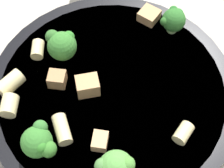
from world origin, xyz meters
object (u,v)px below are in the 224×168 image
Objects in this scene: rigatoni_2 at (184,132)px; chicken_chunk_3 at (100,141)px; broccoli_floret_3 at (116,168)px; rigatoni_4 at (10,83)px; broccoli_floret_0 at (60,46)px; rigatoni_1 at (62,129)px; rigatoni_3 at (38,49)px; chicken_chunk_2 at (57,79)px; rigatoni_0 at (9,106)px; pasta_bowl at (112,95)px; chicken_chunk_1 at (88,86)px; chicken_chunk_0 at (149,15)px; broccoli_floret_1 at (38,142)px; broccoli_floret_2 at (174,20)px.

chicken_chunk_3 is (0.06, 0.06, -0.00)m from rigatoni_2.
broccoli_floret_3 is 1.52× the size of rigatoni_4.
broccoli_floret_0 reaches higher than chicken_chunk_3.
rigatoni_1 and rigatoni_3 have the same top height.
chicken_chunk_2 is at bearing -135.35° from rigatoni_4.
rigatoni_0 is (-0.00, 0.08, -0.01)m from broccoli_floret_0.
rigatoni_1 is at bearing 175.72° from rigatoni_4.
rigatoni_3 is 0.05m from chicken_chunk_2.
rigatoni_0 is at bearing 12.82° from rigatoni_1.
chicken_chunk_1 is (0.02, 0.02, 0.02)m from pasta_bowl.
rigatoni_3 is 0.13m from chicken_chunk_0.
chicken_chunk_1 is at bearing 177.56° from rigatoni_3.
chicken_chunk_0 is (-0.07, -0.11, -0.00)m from rigatoni_3.
chicken_chunk_2 is 0.08m from chicken_chunk_3.
broccoli_floret_1 reaches higher than rigatoni_3.
chicken_chunk_1 is 1.28× the size of chicken_chunk_3.
rigatoni_0 is at bearing 68.98° from broccoli_floret_2.
rigatoni_0 is 1.03× the size of rigatoni_2.
rigatoni_4 is 1.54× the size of chicken_chunk_3.
rigatoni_3 is at bearing -32.95° from rigatoni_1.
broccoli_floret_3 is 1.44× the size of rigatoni_1.
broccoli_floret_0 reaches higher than pasta_bowl.
pasta_bowl is at bearing -128.91° from rigatoni_0.
rigatoni_2 is (-0.08, 0.10, -0.01)m from broccoli_floret_2.
chicken_chunk_1 is at bearing -158.06° from chicken_chunk_2.
broccoli_floret_3 is 1.82× the size of chicken_chunk_1.
rigatoni_0 is 0.07m from rigatoni_3.
pasta_bowl is at bearing 1.09° from rigatoni_2.
chicken_chunk_1 is at bearing -144.64° from rigatoni_4.
broccoli_floret_2 is at bearing -94.50° from rigatoni_1.
pasta_bowl is at bearing -96.50° from rigatoni_1.
chicken_chunk_3 is at bearing 161.53° from chicken_chunk_2.
rigatoni_2 is 0.15m from chicken_chunk_0.
rigatoni_1 is at bearing 36.65° from rigatoni_2.
broccoli_floret_3 is 0.07m from rigatoni_1.
chicken_chunk_0 reaches higher than pasta_bowl.
broccoli_floret_2 is at bearing -52.11° from rigatoni_2.
chicken_chunk_3 is at bearing -164.21° from rigatoni_0.
rigatoni_1 is (-0.00, -0.03, -0.01)m from broccoli_floret_1.
rigatoni_4 reaches higher than chicken_chunk_0.
pasta_bowl is 12.38× the size of chicken_chunk_0.
pasta_bowl is 0.09m from rigatoni_2.
broccoli_floret_0 is 1.76× the size of rigatoni_3.
broccoli_floret_3 is 0.16m from rigatoni_3.
broccoli_floret_3 is at bearing 115.91° from chicken_chunk_0.
broccoli_floret_0 is 2.00× the size of chicken_chunk_3.
rigatoni_2 is at bearing -170.22° from chicken_chunk_1.
chicken_chunk_0 is (0.02, -0.10, 0.02)m from pasta_bowl.
pasta_bowl is 0.06m from chicken_chunk_2.
broccoli_floret_3 is at bearing 176.19° from rigatoni_4.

